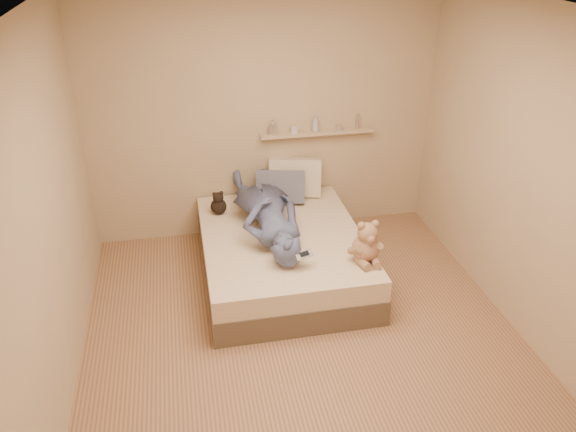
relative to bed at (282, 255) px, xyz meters
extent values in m
plane|color=#A17453|center=(0.00, -0.93, -0.22)|extent=(3.80, 3.80, 0.00)
plane|color=silver|center=(0.00, -0.93, 2.38)|extent=(3.80, 3.80, 0.00)
plane|color=tan|center=(0.00, 0.97, 1.08)|extent=(3.60, 0.00, 3.60)
plane|color=tan|center=(0.00, -2.83, 1.08)|extent=(3.60, 0.00, 3.60)
plane|color=tan|center=(-1.80, -0.93, 1.08)|extent=(0.00, 3.80, 3.80)
plane|color=tan|center=(1.80, -0.93, 1.08)|extent=(0.00, 3.80, 3.80)
cube|color=brown|center=(0.00, 0.00, -0.10)|extent=(1.50, 1.90, 0.25)
cube|color=beige|center=(0.00, 0.00, 0.13)|extent=(1.48, 1.88, 0.20)
cube|color=silver|center=(0.07, -0.60, 0.37)|extent=(0.17, 0.12, 0.05)
cube|color=black|center=(0.07, -0.61, 0.38)|extent=(0.09, 0.06, 0.03)
sphere|color=tan|center=(0.63, -0.57, 0.35)|extent=(0.24, 0.24, 0.24)
sphere|color=#9A7854|center=(0.63, -0.59, 0.51)|extent=(0.18, 0.18, 0.18)
sphere|color=#A27858|center=(0.57, -0.59, 0.59)|extent=(0.07, 0.07, 0.07)
sphere|color=#9B7D55|center=(0.69, -0.58, 0.59)|extent=(0.07, 0.07, 0.07)
sphere|color=#986C54|center=(0.63, -0.67, 0.49)|extent=(0.07, 0.07, 0.07)
cylinder|color=#93724E|center=(0.52, -0.60, 0.36)|extent=(0.12, 0.17, 0.14)
cylinder|color=#9D7854|center=(0.74, -0.59, 0.36)|extent=(0.10, 0.17, 0.14)
cylinder|color=#946F4F|center=(0.58, -0.68, 0.26)|extent=(0.11, 0.17, 0.08)
cylinder|color=#9A6E52|center=(0.69, -0.67, 0.26)|extent=(0.10, 0.17, 0.08)
cylinder|color=#BBB0A0|center=(0.63, -0.59, 0.44)|extent=(0.13, 0.13, 0.02)
sphere|color=black|center=(-0.55, 0.54, 0.31)|extent=(0.16, 0.16, 0.16)
sphere|color=black|center=(-0.54, 0.54, 0.41)|extent=(0.11, 0.11, 0.11)
sphere|color=black|center=(-0.58, 0.53, 0.46)|extent=(0.04, 0.04, 0.04)
sphere|color=black|center=(-0.51, 0.54, 0.46)|extent=(0.04, 0.04, 0.04)
cube|color=beige|center=(0.30, 0.83, 0.43)|extent=(0.59, 0.36, 0.42)
cube|color=slate|center=(0.12, 0.69, 0.40)|extent=(0.55, 0.37, 0.37)
imported|color=#4E5B7B|center=(-0.12, 0.14, 0.41)|extent=(0.69, 1.61, 0.38)
cube|color=tan|center=(0.55, 0.91, 0.88)|extent=(1.20, 0.12, 0.03)
imported|color=silver|center=(0.08, 0.91, 0.97)|extent=(0.10, 0.10, 0.17)
cylinder|color=silver|center=(0.31, 0.91, 0.92)|extent=(0.08, 0.08, 0.06)
imported|color=#B4B7BD|center=(0.53, 0.91, 0.98)|extent=(0.09, 0.09, 0.18)
cylinder|color=#A79E8F|center=(0.79, 0.91, 0.92)|extent=(0.06, 0.06, 0.05)
cylinder|color=silver|center=(0.98, 0.91, 0.97)|extent=(0.04, 0.04, 0.16)
camera|label=1|loc=(-0.85, -4.49, 2.90)|focal=35.00mm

